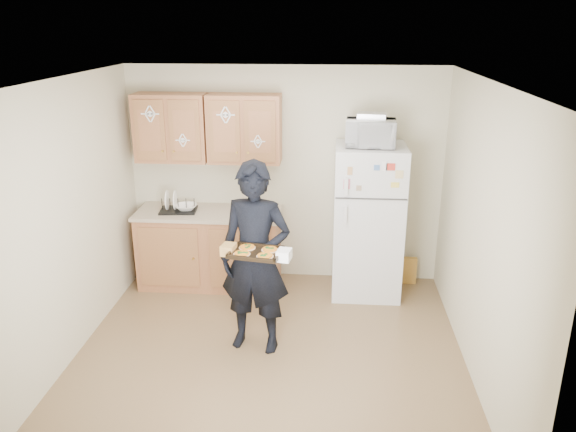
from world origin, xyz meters
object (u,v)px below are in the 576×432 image
Objects in this scene: microwave at (370,133)px; refrigerator at (368,221)px; person at (255,259)px; dish_rack at (178,204)px; baking_tray at (256,253)px.

refrigerator is at bearing 72.01° from microwave.
person is 4.46× the size of dish_rack.
baking_tray is (-1.04, -1.54, 0.23)m from refrigerator.
baking_tray is at bearing -121.18° from microwave.
person is at bearing 109.11° from baking_tray.
refrigerator is 4.20× the size of dish_rack.
person is 0.35m from baking_tray.
person is 1.86m from microwave.
person is 3.52× the size of microwave.
refrigerator is 0.99m from microwave.
microwave reaches higher than person.
dish_rack is at bearing 179.12° from refrigerator.
person is 1.66m from dish_rack.
microwave is 2.29m from dish_rack.
dish_rack is (-2.14, 0.03, 0.13)m from refrigerator.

